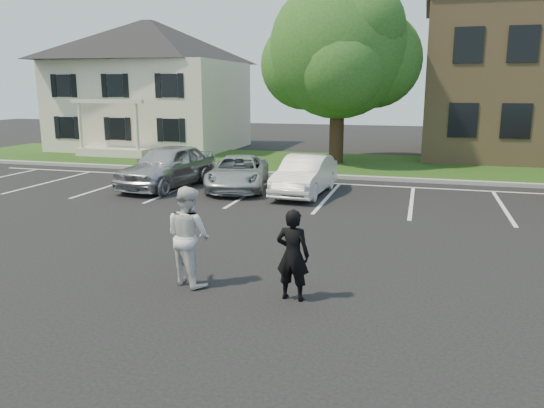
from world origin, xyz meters
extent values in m
plane|color=black|center=(0.00, 0.00, 0.00)|extent=(90.00, 90.00, 0.00)
cube|color=gray|center=(0.00, 12.00, 0.07)|extent=(40.00, 0.30, 0.15)
cube|color=#184015|center=(0.00, 16.00, 0.04)|extent=(44.00, 8.00, 0.08)
cube|color=silver|center=(-11.20, 8.00, 0.01)|extent=(0.12, 5.20, 0.01)
cube|color=silver|center=(-8.40, 8.00, 0.01)|extent=(0.12, 5.20, 0.01)
cube|color=silver|center=(-5.60, 8.00, 0.01)|extent=(0.12, 5.20, 0.01)
cube|color=silver|center=(-2.80, 8.00, 0.01)|extent=(0.12, 5.20, 0.01)
cube|color=silver|center=(0.00, 8.00, 0.01)|extent=(0.12, 5.20, 0.01)
cube|color=silver|center=(2.80, 8.00, 0.01)|extent=(0.12, 5.20, 0.01)
cube|color=silver|center=(5.60, 8.00, 0.01)|extent=(0.12, 5.20, 0.01)
cube|color=silver|center=(1.40, 10.70, 0.01)|extent=(34.00, 0.12, 0.01)
cube|color=beige|center=(-13.00, 20.00, 2.60)|extent=(10.00, 8.00, 5.20)
pyramid|color=black|center=(-13.00, 20.00, 6.40)|extent=(10.30, 8.24, 2.40)
cube|color=beige|center=(-13.00, 15.70, 0.25)|extent=(4.00, 1.60, 0.50)
cylinder|color=beige|center=(-14.70, 15.10, 1.35)|extent=(0.18, 0.18, 2.70)
cylinder|color=beige|center=(-11.30, 15.10, 1.35)|extent=(0.18, 0.18, 2.70)
cube|color=beige|center=(-13.00, 15.10, 3.00)|extent=(4.20, 0.25, 0.20)
cube|color=black|center=(-13.00, 15.98, 1.50)|extent=(0.90, 0.06, 1.20)
cube|color=black|center=(-13.00, 15.98, 3.80)|extent=(0.90, 0.06, 1.20)
cube|color=black|center=(-13.65, 15.98, 1.50)|extent=(0.32, 0.05, 1.25)
cube|color=black|center=(-12.35, 15.98, 1.50)|extent=(0.32, 0.05, 1.25)
cube|color=black|center=(4.80, 16.97, 2.20)|extent=(1.30, 0.06, 1.60)
cube|color=black|center=(4.80, 16.97, 5.60)|extent=(1.30, 0.06, 1.60)
cube|color=black|center=(7.10, 16.97, 2.20)|extent=(1.30, 0.06, 1.60)
cube|color=black|center=(7.10, 16.97, 5.60)|extent=(1.30, 0.06, 1.60)
cylinder|color=black|center=(-1.06, 16.35, 1.60)|extent=(0.70, 0.70, 3.20)
sphere|color=#224E1C|center=(-1.06, 16.35, 5.50)|extent=(6.60, 6.60, 6.60)
sphere|color=#224E1C|center=(0.54, 17.05, 5.00)|extent=(4.60, 4.60, 4.60)
sphere|color=#224E1C|center=(-2.76, 16.75, 4.80)|extent=(4.40, 4.40, 4.40)
sphere|color=#224E1C|center=(-0.66, 14.85, 4.60)|extent=(4.00, 4.00, 4.00)
sphere|color=#224E1C|center=(-1.66, 17.95, 5.80)|extent=(4.20, 4.20, 4.20)
sphere|color=#224E1C|center=(0.14, 15.45, 6.40)|extent=(3.80, 3.80, 3.80)
imported|color=black|center=(0.95, -1.03, 0.82)|extent=(0.63, 0.44, 1.65)
imported|color=silver|center=(-1.13, -0.82, 0.95)|extent=(1.15, 1.06, 1.90)
imported|color=#ADADB2|center=(-6.16, 8.30, 0.81)|extent=(2.53, 4.96, 1.62)
imported|color=#AEB1B7|center=(-3.47, 8.65, 0.61)|extent=(2.93, 4.73, 1.22)
imported|color=white|center=(-0.89, 8.38, 0.68)|extent=(1.66, 4.18, 1.35)
camera|label=1|loc=(3.02, -9.66, 3.68)|focal=35.00mm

